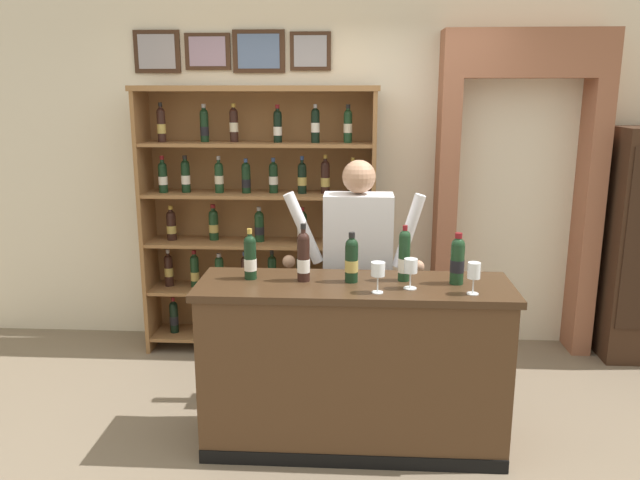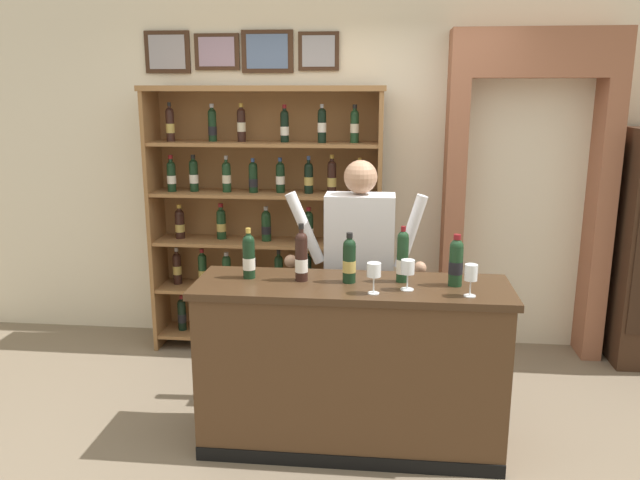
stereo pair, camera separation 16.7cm
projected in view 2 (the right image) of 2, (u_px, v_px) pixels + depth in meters
The scene contains 14 objects.
ground_plane at pixel (317, 443), 3.72m from camera, with size 14.00×14.00×0.02m, color #7A6B56.
back_wall at pixel (340, 121), 4.96m from camera, with size 12.00×0.19×3.54m.
wine_shelf at pixel (267, 216), 4.87m from camera, with size 1.80×0.38×2.04m.
archway_doorway at pixel (525, 173), 4.78m from camera, with size 1.22×0.45×2.43m.
tasting_counter at pixel (351, 366), 3.58m from camera, with size 1.73×0.54×0.97m.
shopkeeper at pixel (359, 258), 3.96m from camera, with size 0.89×0.22×1.60m.
tasting_bottle_brunello at pixel (249, 256), 3.55m from camera, with size 0.07×0.07×0.29m.
tasting_bottle_vin_santo at pixel (301, 256), 3.50m from camera, with size 0.07×0.07×0.32m.
tasting_bottle_prosecco at pixel (349, 260), 3.47m from camera, with size 0.07×0.07×0.28m.
tasting_bottle_chianti at pixel (403, 257), 3.47m from camera, with size 0.07×0.07×0.31m.
tasting_bottle_super_tuscan at pixel (456, 261), 3.41m from camera, with size 0.08×0.08×0.28m.
wine_glass_spare at pixel (471, 274), 3.23m from camera, with size 0.07×0.07×0.17m.
wine_glass_left at pixel (408, 268), 3.34m from camera, with size 0.07×0.07×0.17m.
wine_glass_center at pixel (374, 271), 3.27m from camera, with size 0.07×0.07×0.17m.
Camera 2 is at (0.37, -3.32, 2.02)m, focal length 35.56 mm.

